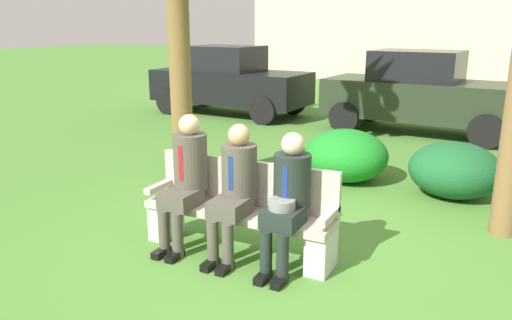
{
  "coord_description": "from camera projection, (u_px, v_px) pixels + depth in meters",
  "views": [
    {
      "loc": [
        1.85,
        -4.13,
        2.19
      ],
      "look_at": [
        -0.36,
        0.28,
        0.85
      ],
      "focal_mm": 35.2,
      "sensor_mm": 36.0,
      "label": 1
    }
  ],
  "objects": [
    {
      "name": "ground_plane",
      "position": [
        276.0,
        254.0,
        4.94
      ],
      "size": [
        80.0,
        80.0,
        0.0
      ],
      "primitive_type": "plane",
      "color": "#497E30"
    },
    {
      "name": "park_bench",
      "position": [
        240.0,
        210.0,
        4.93
      ],
      "size": [
        1.93,
        0.44,
        0.9
      ],
      "color": "#B7AD9E",
      "rests_on": "ground"
    },
    {
      "name": "seated_man_left",
      "position": [
        186.0,
        175.0,
        4.98
      ],
      "size": [
        0.34,
        0.72,
        1.34
      ],
      "color": "#4C473D",
      "rests_on": "ground"
    },
    {
      "name": "seated_man_middle",
      "position": [
        235.0,
        185.0,
        4.74
      ],
      "size": [
        0.34,
        0.72,
        1.29
      ],
      "color": "#4C473D",
      "rests_on": "ground"
    },
    {
      "name": "seated_man_right",
      "position": [
        288.0,
        195.0,
        4.5
      ],
      "size": [
        0.34,
        0.72,
        1.26
      ],
      "color": "#1E2823",
      "rests_on": "ground"
    },
    {
      "name": "shrub_near_bench",
      "position": [
        346.0,
        155.0,
        7.18
      ],
      "size": [
        1.2,
        1.1,
        0.75
      ],
      "primitive_type": "ellipsoid",
      "color": "#1A7E22",
      "rests_on": "ground"
    },
    {
      "name": "shrub_mid_lawn",
      "position": [
        454.0,
        170.0,
        6.5
      ],
      "size": [
        1.16,
        1.06,
        0.73
      ],
      "primitive_type": "ellipsoid",
      "color": "#19562A",
      "rests_on": "ground"
    },
    {
      "name": "parked_car_near",
      "position": [
        229.0,
        81.0,
        12.4
      ],
      "size": [
        3.99,
        1.9,
        1.68
      ],
      "color": "black",
      "rests_on": "ground"
    },
    {
      "name": "parked_car_far",
      "position": [
        421.0,
        93.0,
        10.25
      ],
      "size": [
        4.02,
        1.99,
        1.68
      ],
      "color": "#232D1E",
      "rests_on": "ground"
    }
  ]
}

